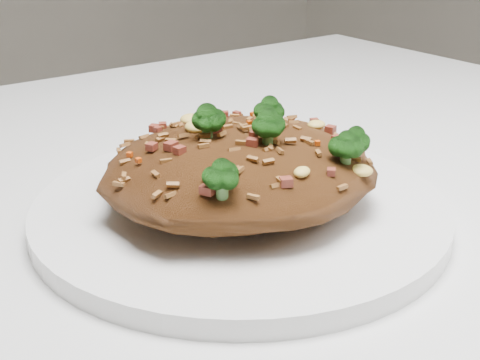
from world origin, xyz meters
The scene contains 4 objects.
dining_table centered at (0.00, 0.00, 0.66)m, with size 1.20×0.80×0.75m.
plate centered at (0.07, -0.06, 0.76)m, with size 0.28×0.28×0.01m, color white.
fried_rice centered at (0.07, -0.06, 0.80)m, with size 0.19×0.17×0.07m.
fork centered at (0.15, 0.00, 0.77)m, with size 0.15×0.09×0.00m.
Camera 1 is at (-0.18, -0.39, 0.96)m, focal length 50.00 mm.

